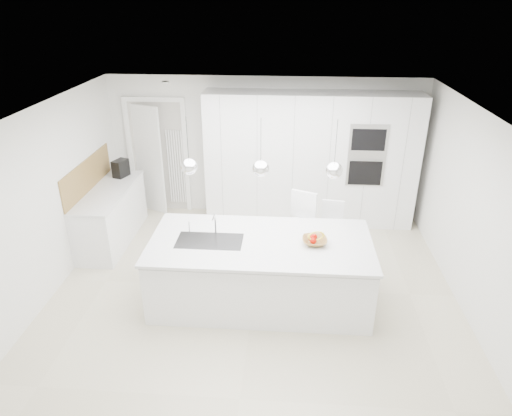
# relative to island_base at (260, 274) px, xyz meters

# --- Properties ---
(floor) EXTENTS (5.50, 5.50, 0.00)m
(floor) POSITION_rel_island_base_xyz_m (-0.10, 0.30, -0.43)
(floor) COLOR beige
(floor) RESTS_ON ground
(wall_back) EXTENTS (5.50, 0.00, 5.50)m
(wall_back) POSITION_rel_island_base_xyz_m (-0.10, 2.80, 0.82)
(wall_back) COLOR silver
(wall_back) RESTS_ON ground
(wall_left) EXTENTS (0.00, 5.00, 5.00)m
(wall_left) POSITION_rel_island_base_xyz_m (-2.85, 0.30, 0.82)
(wall_left) COLOR silver
(wall_left) RESTS_ON ground
(ceiling) EXTENTS (5.50, 5.50, 0.00)m
(ceiling) POSITION_rel_island_base_xyz_m (-0.10, 0.30, 2.07)
(ceiling) COLOR white
(ceiling) RESTS_ON wall_back
(tall_cabinets) EXTENTS (3.60, 0.60, 2.30)m
(tall_cabinets) POSITION_rel_island_base_xyz_m (0.70, 2.50, 0.72)
(tall_cabinets) COLOR white
(tall_cabinets) RESTS_ON floor
(oven_stack) EXTENTS (0.62, 0.04, 1.05)m
(oven_stack) POSITION_rel_island_base_xyz_m (1.60, 2.19, 0.92)
(oven_stack) COLOR #A5A5A8
(oven_stack) RESTS_ON tall_cabinets
(doorway_frame) EXTENTS (1.11, 0.08, 2.13)m
(doorway_frame) POSITION_rel_island_base_xyz_m (-2.05, 2.77, 0.59)
(doorway_frame) COLOR white
(doorway_frame) RESTS_ON floor
(hallway_door) EXTENTS (0.76, 0.38, 2.00)m
(hallway_door) POSITION_rel_island_base_xyz_m (-2.30, 2.72, 0.57)
(hallway_door) COLOR white
(hallway_door) RESTS_ON floor
(radiator) EXTENTS (0.32, 0.04, 1.40)m
(radiator) POSITION_rel_island_base_xyz_m (-1.73, 2.76, 0.42)
(radiator) COLOR white
(radiator) RESTS_ON floor
(left_base_cabinets) EXTENTS (0.60, 1.80, 0.86)m
(left_base_cabinets) POSITION_rel_island_base_xyz_m (-2.55, 1.50, 0.00)
(left_base_cabinets) COLOR white
(left_base_cabinets) RESTS_ON floor
(left_worktop) EXTENTS (0.62, 1.82, 0.04)m
(left_worktop) POSITION_rel_island_base_xyz_m (-2.55, 1.50, 0.45)
(left_worktop) COLOR silver
(left_worktop) RESTS_ON left_base_cabinets
(oak_backsplash) EXTENTS (0.02, 1.80, 0.50)m
(oak_backsplash) POSITION_rel_island_base_xyz_m (-2.84, 1.50, 0.72)
(oak_backsplash) COLOR olive
(oak_backsplash) RESTS_ON wall_left
(island_base) EXTENTS (2.80, 1.20, 0.86)m
(island_base) POSITION_rel_island_base_xyz_m (0.00, 0.00, 0.00)
(island_base) COLOR white
(island_base) RESTS_ON floor
(island_worktop) EXTENTS (2.84, 1.40, 0.04)m
(island_worktop) POSITION_rel_island_base_xyz_m (0.00, 0.05, 0.45)
(island_worktop) COLOR silver
(island_worktop) RESTS_ON island_base
(island_sink) EXTENTS (0.84, 0.44, 0.18)m
(island_sink) POSITION_rel_island_base_xyz_m (-0.65, -0.00, 0.39)
(island_sink) COLOR #3F3F42
(island_sink) RESTS_ON island_worktop
(island_tap) EXTENTS (0.02, 0.02, 0.30)m
(island_tap) POSITION_rel_island_base_xyz_m (-0.60, 0.20, 0.62)
(island_tap) COLOR white
(island_tap) RESTS_ON island_worktop
(pendant_left) EXTENTS (0.20, 0.20, 0.20)m
(pendant_left) POSITION_rel_island_base_xyz_m (-0.85, -0.00, 1.47)
(pendant_left) COLOR white
(pendant_left) RESTS_ON ceiling
(pendant_mid) EXTENTS (0.20, 0.20, 0.20)m
(pendant_mid) POSITION_rel_island_base_xyz_m (-0.00, -0.00, 1.47)
(pendant_mid) COLOR white
(pendant_mid) RESTS_ON ceiling
(pendant_right) EXTENTS (0.20, 0.20, 0.20)m
(pendant_right) POSITION_rel_island_base_xyz_m (0.85, -0.00, 1.47)
(pendant_right) COLOR white
(pendant_right) RESTS_ON ceiling
(fruit_bowl) EXTENTS (0.32, 0.32, 0.08)m
(fruit_bowl) POSITION_rel_island_base_xyz_m (0.68, 0.03, 0.51)
(fruit_bowl) COLOR olive
(fruit_bowl) RESTS_ON island_worktop
(espresso_machine) EXTENTS (0.26, 0.32, 0.29)m
(espresso_machine) POSITION_rel_island_base_xyz_m (-2.53, 2.12, 0.62)
(espresso_machine) COLOR black
(espresso_machine) RESTS_ON left_worktop
(bar_stool_left) EXTENTS (0.58, 0.67, 1.21)m
(bar_stool_left) POSITION_rel_island_base_xyz_m (0.56, 0.78, 0.17)
(bar_stool_left) COLOR white
(bar_stool_left) RESTS_ON floor
(bar_stool_right) EXTENTS (0.40, 0.51, 1.02)m
(bar_stool_right) POSITION_rel_island_base_xyz_m (0.99, 0.96, 0.08)
(bar_stool_right) COLOR white
(bar_stool_right) RESTS_ON floor
(apple_a) EXTENTS (0.07, 0.07, 0.07)m
(apple_a) POSITION_rel_island_base_xyz_m (0.63, 0.05, 0.54)
(apple_a) COLOR #C10F02
(apple_a) RESTS_ON fruit_bowl
(apple_b) EXTENTS (0.08, 0.08, 0.08)m
(apple_b) POSITION_rel_island_base_xyz_m (0.66, -0.02, 0.54)
(apple_b) COLOR #C10F02
(apple_b) RESTS_ON fruit_bowl
(apple_c) EXTENTS (0.08, 0.08, 0.08)m
(apple_c) POSITION_rel_island_base_xyz_m (0.68, 0.08, 0.54)
(apple_c) COLOR #C10F02
(apple_c) RESTS_ON fruit_bowl
(banana_bunch) EXTENTS (0.25, 0.18, 0.23)m
(banana_bunch) POSITION_rel_island_base_xyz_m (0.69, 0.01, 0.59)
(banana_bunch) COLOR gold
(banana_bunch) RESTS_ON fruit_bowl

